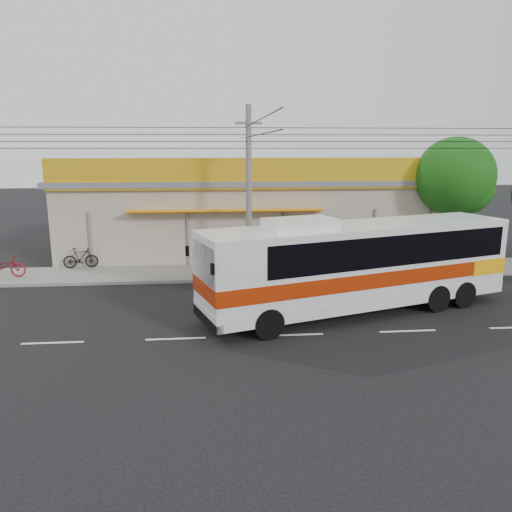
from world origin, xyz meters
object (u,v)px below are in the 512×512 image
at_px(motorbike_red, 3,266).
at_px(tree_near, 457,179).
at_px(coach_bus, 363,260).
at_px(motorbike_dark, 81,258).
at_px(utility_pole, 249,137).

height_order(motorbike_red, tree_near, tree_near).
xyz_separation_m(coach_bus, tree_near, (7.18, 7.33, 2.55)).
bearing_deg(motorbike_dark, tree_near, -97.66).
height_order(motorbike_dark, utility_pole, utility_pole).
distance_m(motorbike_red, utility_pole, 13.18).
distance_m(motorbike_dark, utility_pole, 10.69).
xyz_separation_m(motorbike_red, utility_pole, (11.70, -0.87, 6.01)).
relative_size(motorbike_dark, tree_near, 0.26).
distance_m(motorbike_dark, tree_near, 20.05).
xyz_separation_m(motorbike_dark, utility_pole, (8.49, -2.45, 6.02)).
xyz_separation_m(coach_bus, motorbike_red, (-15.70, 5.99, -1.35)).
height_order(coach_bus, tree_near, tree_near).
xyz_separation_m(motorbike_dark, tree_near, (19.66, -0.24, 3.92)).
height_order(motorbike_dark, tree_near, tree_near).
bearing_deg(coach_bus, motorbike_dark, 130.79).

